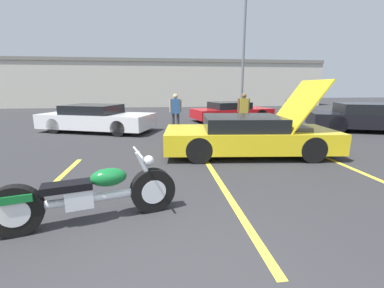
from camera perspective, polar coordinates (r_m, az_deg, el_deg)
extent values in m
cube|color=yellow|center=(5.29, -30.96, -10.17)|extent=(0.12, 4.81, 0.01)
cube|color=yellow|center=(4.98, 7.05, -9.76)|extent=(0.12, 4.81, 0.01)
cube|color=yellow|center=(6.59, 36.37, -6.56)|extent=(0.12, 4.81, 0.01)
cube|color=beige|center=(26.49, -7.14, 13.22)|extent=(32.00, 4.00, 4.40)
cube|color=slate|center=(26.60, -7.27, 17.64)|extent=(32.00, 4.20, 0.30)
cylinder|color=slate|center=(20.04, 11.34, 18.60)|extent=(0.18, 0.18, 8.11)
cylinder|color=black|center=(4.05, -8.72, -10.11)|extent=(0.70, 0.33, 0.68)
cylinder|color=black|center=(4.08, -34.63, -12.14)|extent=(0.70, 0.33, 0.68)
cylinder|color=silver|center=(4.05, -8.72, -10.11)|extent=(0.40, 0.26, 0.37)
cylinder|color=silver|center=(4.08, -34.63, -12.14)|extent=(0.40, 0.26, 0.37)
cylinder|color=silver|center=(3.96, -21.70, -11.18)|extent=(1.51, 0.51, 0.12)
cube|color=silver|center=(3.95, -23.73, -10.80)|extent=(0.41, 0.32, 0.28)
ellipsoid|color=#146B2D|center=(3.86, -18.03, -7.03)|extent=(0.56, 0.40, 0.26)
cube|color=black|center=(3.89, -25.96, -8.50)|extent=(0.68, 0.41, 0.10)
cube|color=#146B2D|center=(4.00, -34.34, -9.67)|extent=(0.42, 0.31, 0.10)
cylinder|color=silver|center=(3.92, -10.16, -5.89)|extent=(0.31, 0.15, 0.63)
cylinder|color=silver|center=(3.82, -11.91, -1.87)|extent=(0.21, 0.69, 0.04)
sphere|color=silver|center=(3.88, -9.60, -3.67)|extent=(0.16, 0.16, 0.16)
cylinder|color=silver|center=(4.11, -27.40, -11.75)|extent=(1.15, 0.39, 0.09)
cube|color=yellow|center=(7.43, 12.43, 1.20)|extent=(4.82, 2.38, 0.54)
cube|color=black|center=(7.32, 11.18, 4.68)|extent=(2.26, 1.93, 0.36)
cylinder|color=black|center=(7.18, 25.25, -1.13)|extent=(0.69, 0.29, 0.67)
cylinder|color=black|center=(8.69, 20.36, 1.52)|extent=(0.69, 0.29, 0.67)
cylinder|color=black|center=(6.43, 1.58, -1.38)|extent=(0.69, 0.29, 0.67)
cylinder|color=black|center=(8.08, 0.98, 1.53)|extent=(0.69, 0.29, 0.67)
cube|color=yellow|center=(7.74, 22.45, 8.00)|extent=(1.14, 1.85, 1.36)
cube|color=#4C4C51|center=(7.80, 21.69, 2.85)|extent=(0.70, 1.11, 0.28)
cube|color=black|center=(13.49, 34.72, 4.41)|extent=(5.16, 3.42, 0.58)
cube|color=black|center=(13.37, 34.23, 6.58)|extent=(2.61, 2.35, 0.41)
cylinder|color=black|center=(12.21, 29.66, 3.75)|extent=(0.74, 0.45, 0.71)
cylinder|color=black|center=(13.82, 27.65, 4.82)|extent=(0.74, 0.45, 0.71)
cube|color=white|center=(11.77, -20.30, 4.91)|extent=(5.07, 3.42, 0.60)
cube|color=black|center=(11.82, -21.24, 7.23)|extent=(2.58, 2.34, 0.37)
cylinder|color=black|center=(10.32, -16.01, 3.34)|extent=(0.66, 0.42, 0.62)
cylinder|color=black|center=(11.80, -12.05, 4.67)|extent=(0.66, 0.42, 0.62)
cylinder|color=black|center=(12.01, -28.27, 3.57)|extent=(0.66, 0.42, 0.62)
cylinder|color=black|center=(13.30, -23.53, 4.77)|extent=(0.66, 0.42, 0.62)
cube|color=red|center=(14.62, 8.82, 6.80)|extent=(4.68, 2.80, 0.51)
cube|color=black|center=(14.50, 8.27, 8.50)|extent=(2.30, 2.07, 0.37)
cylinder|color=black|center=(14.67, 15.02, 6.14)|extent=(0.71, 0.37, 0.68)
cylinder|color=black|center=(16.02, 11.65, 6.83)|extent=(0.71, 0.37, 0.68)
cylinder|color=black|center=(13.29, 5.39, 5.88)|extent=(0.71, 0.37, 0.68)
cylinder|color=black|center=(14.76, 2.63, 6.60)|extent=(0.71, 0.37, 0.68)
cylinder|color=#38476B|center=(11.09, 10.74, 4.66)|extent=(0.12, 0.12, 0.79)
cylinder|color=#38476B|center=(11.15, 11.72, 4.66)|extent=(0.12, 0.12, 0.79)
cube|color=#B29933|center=(11.04, 11.39, 8.30)|extent=(0.36, 0.20, 0.63)
cylinder|color=brown|center=(10.97, 10.29, 8.48)|extent=(0.08, 0.08, 0.56)
cylinder|color=brown|center=(11.11, 12.48, 8.43)|extent=(0.08, 0.08, 0.56)
sphere|color=brown|center=(11.02, 11.48, 10.47)|extent=(0.21, 0.21, 0.21)
cylinder|color=#333338|center=(10.98, -4.16, 4.73)|extent=(0.12, 0.12, 0.78)
cylinder|color=#333338|center=(10.99, -3.11, 4.76)|extent=(0.12, 0.12, 0.78)
cube|color=#335B93|center=(10.91, -3.69, 8.36)|extent=(0.36, 0.20, 0.61)
cylinder|color=tan|center=(10.90, -4.86, 8.50)|extent=(0.08, 0.08, 0.55)
cylinder|color=tan|center=(10.93, -2.52, 8.54)|extent=(0.08, 0.08, 0.55)
sphere|color=tan|center=(10.89, -3.72, 10.53)|extent=(0.21, 0.21, 0.21)
cylinder|color=#333338|center=(10.50, 20.48, 3.63)|extent=(0.12, 0.12, 0.79)
cylinder|color=#333338|center=(10.60, 21.44, 3.63)|extent=(0.12, 0.12, 0.79)
cube|color=white|center=(10.47, 21.26, 7.44)|extent=(0.36, 0.20, 0.62)
cylinder|color=brown|center=(10.37, 20.20, 7.65)|extent=(0.08, 0.08, 0.56)
cylinder|color=brown|center=(10.58, 22.33, 7.56)|extent=(0.08, 0.08, 0.56)
sphere|color=brown|center=(10.45, 21.45, 9.72)|extent=(0.21, 0.21, 0.21)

